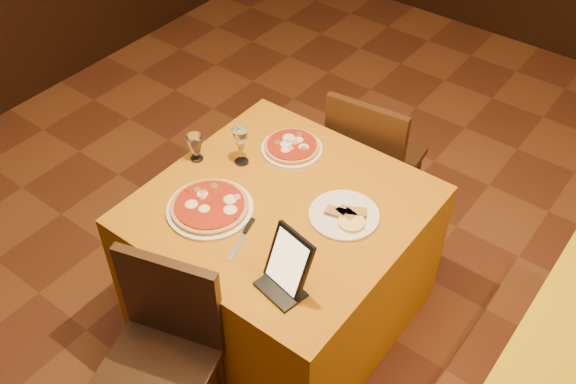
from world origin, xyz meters
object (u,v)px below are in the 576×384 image
Objects in this scene: main_table at (282,261)px; chair_main_near at (155,373)px; wine_glass at (241,146)px; tablet at (289,261)px; chair_main_far at (376,158)px; pizza_near at (210,207)px; water_glass at (196,148)px; pizza_far at (292,147)px.

main_table is 1.21× the size of chair_main_near.
main_table is 5.79× the size of wine_glass.
main_table is at bearing 142.56° from tablet.
main_table is 4.51× the size of tablet.
chair_main_far is at bearing 66.48° from wine_glass.
pizza_near is 1.93× the size of wine_glass.
chair_main_far reaches higher than pizza_near.
water_glass is at bearing -179.46° from main_table.
pizza_far is at bearing 45.82° from water_glass.
water_glass reaches higher than main_table.
chair_main_far reaches higher than main_table.
main_table is 0.57m from wine_glass.
water_glass reaches higher than pizza_near.
main_table is 3.00× the size of pizza_near.
wine_glass reaches higher than pizza_far.
pizza_near is 2.82× the size of water_glass.
tablet is at bearing -22.16° from water_glass.
chair_main_near reaches higher than water_glass.
wine_glass is (-0.31, 0.90, 0.39)m from chair_main_near.
chair_main_near is 0.70m from pizza_near.
water_glass is (-0.49, -0.00, 0.44)m from main_table.
tablet reaches higher than water_glass.
main_table is 0.80m from chair_main_near.
water_glass is 0.83m from tablet.
tablet is at bearing 97.11° from chair_main_far.
tablet is (0.77, -0.31, 0.06)m from water_glass.
pizza_far is (0.03, 0.53, 0.00)m from pizza_near.
wine_glass is at bearing -121.82° from pizza_far.
pizza_near is at bearing -135.05° from main_table.
chair_main_far is 0.62m from pizza_far.
chair_main_near reaches higher than main_table.
chair_main_far is 4.79× the size of wine_glass.
chair_main_near is 3.17× the size of pizza_far.
tablet is at bearing -48.46° from main_table.
tablet is at bearing -35.49° from wine_glass.
chair_main_far is 2.48× the size of pizza_near.
tablet is (0.59, -0.42, 0.03)m from wine_glass.
chair_main_near is 7.00× the size of water_glass.
tablet is (0.28, 0.48, 0.41)m from chair_main_near.
pizza_near is 0.52m from tablet.
tablet is (0.28, -1.13, 0.41)m from chair_main_far.
chair_main_far is at bearing 73.18° from chair_main_near.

